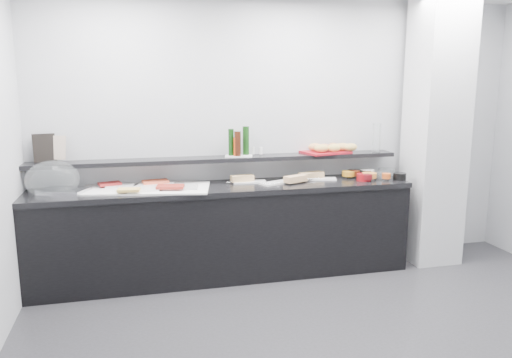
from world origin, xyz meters
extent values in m
plane|color=#2D2D30|center=(0.00, 0.00, 0.00)|extent=(5.00, 5.00, 0.00)
cube|color=#B3B7BB|center=(0.00, 2.00, 1.35)|extent=(5.00, 0.02, 2.70)
cube|color=silver|center=(1.50, 1.65, 1.35)|extent=(0.50, 0.50, 2.70)
cube|color=black|center=(-0.70, 1.70, 0.42)|extent=(3.60, 0.60, 0.85)
cube|color=black|center=(-0.70, 1.70, 0.88)|extent=(3.62, 0.62, 0.05)
cube|color=black|center=(-0.70, 1.88, 1.13)|extent=(3.60, 0.25, 0.04)
cube|color=#B6B8BE|center=(-2.14, 1.71, 0.92)|extent=(0.47, 0.40, 0.04)
ellipsoid|color=white|center=(-2.23, 1.73, 1.03)|extent=(0.52, 0.41, 0.34)
cube|color=white|center=(-1.43, 1.72, 0.91)|extent=(1.24, 0.76, 0.01)
cube|color=white|center=(-1.64, 1.81, 0.92)|extent=(0.31, 0.26, 0.01)
cube|color=maroon|center=(-1.75, 1.85, 0.94)|extent=(0.22, 0.17, 0.02)
cube|color=white|center=(-1.35, 1.80, 0.92)|extent=(0.39, 0.32, 0.01)
cube|color=#F05331|center=(-1.34, 1.85, 0.94)|extent=(0.25, 0.18, 0.02)
cube|color=white|center=(-1.47, 1.59, 0.92)|extent=(0.29, 0.21, 0.01)
cube|color=#FCCC62|center=(-1.58, 1.53, 0.94)|extent=(0.21, 0.15, 0.02)
cube|color=silver|center=(-1.12, 1.62, 0.92)|extent=(0.34, 0.25, 0.01)
cube|color=maroon|center=(-1.22, 1.58, 0.94)|extent=(0.27, 0.20, 0.02)
cube|color=white|center=(-0.43, 1.79, 0.91)|extent=(0.33, 0.17, 0.01)
cube|color=tan|center=(-0.50, 1.80, 0.94)|extent=(0.23, 0.11, 0.06)
cylinder|color=silver|center=(-0.59, 1.77, 0.92)|extent=(0.16, 0.03, 0.01)
cube|color=white|center=(-0.20, 1.68, 0.91)|extent=(0.35, 0.25, 0.01)
cube|color=tan|center=(0.00, 1.65, 0.94)|extent=(0.26, 0.18, 0.06)
cylinder|color=#B4B7BC|center=(-0.25, 1.63, 0.92)|extent=(0.16, 0.04, 0.01)
cube|color=white|center=(0.30, 1.77, 0.91)|extent=(0.34, 0.22, 0.01)
cube|color=tan|center=(0.21, 1.79, 0.94)|extent=(0.28, 0.18, 0.06)
cylinder|color=silver|center=(0.20, 1.73, 0.92)|extent=(0.16, 0.04, 0.01)
cylinder|color=white|center=(0.70, 1.83, 0.94)|extent=(0.20, 0.20, 0.07)
cylinder|color=orange|center=(0.60, 1.77, 0.95)|extent=(0.15, 0.15, 0.05)
cylinder|color=black|center=(0.79, 1.79, 0.94)|extent=(0.18, 0.18, 0.07)
cylinder|color=#5B1F0D|center=(0.68, 1.79, 0.95)|extent=(0.14, 0.14, 0.05)
cylinder|color=silver|center=(1.06, 1.82, 0.94)|extent=(0.22, 0.22, 0.07)
cylinder|color=white|center=(0.84, 1.83, 0.95)|extent=(0.17, 0.17, 0.05)
cylinder|color=maroon|center=(0.70, 1.61, 0.94)|extent=(0.15, 0.15, 0.07)
cylinder|color=#5C0D12|center=(0.71, 1.56, 0.95)|extent=(0.11, 0.11, 0.05)
cylinder|color=white|center=(0.91, 1.63, 0.94)|extent=(0.16, 0.16, 0.07)
cylinder|color=orange|center=(0.77, 1.63, 0.95)|extent=(0.16, 0.16, 0.05)
cylinder|color=black|center=(1.07, 1.57, 0.94)|extent=(0.14, 0.14, 0.07)
cylinder|color=#C6501B|center=(0.92, 1.56, 0.95)|extent=(0.10, 0.10, 0.05)
cube|color=black|center=(-2.31, 1.94, 1.28)|extent=(0.21, 0.12, 0.26)
cube|color=tan|center=(-2.21, 1.95, 1.28)|extent=(0.20, 0.11, 0.22)
cube|color=white|center=(-0.52, 1.87, 1.16)|extent=(0.30, 0.22, 0.01)
cylinder|color=#0F350E|center=(-0.59, 1.89, 1.29)|extent=(0.07, 0.07, 0.26)
cylinder|color=#361509|center=(-0.54, 1.83, 1.28)|extent=(0.08, 0.08, 0.24)
cylinder|color=#11380F|center=(-0.44, 1.90, 1.30)|extent=(0.07, 0.07, 0.28)
cylinder|color=#BB390D|center=(-0.56, 1.83, 1.25)|extent=(0.04, 0.04, 0.18)
cylinder|color=silver|center=(-0.37, 1.91, 1.20)|extent=(0.03, 0.03, 0.07)
cylinder|color=white|center=(-0.29, 1.90, 1.20)|extent=(0.04, 0.04, 0.07)
cube|color=#A2111D|center=(0.40, 1.90, 1.16)|extent=(0.52, 0.42, 0.02)
ellipsoid|color=tan|center=(0.29, 1.93, 1.21)|extent=(0.15, 0.10, 0.08)
ellipsoid|color=#B27744|center=(0.49, 1.92, 1.21)|extent=(0.14, 0.11, 0.08)
ellipsoid|color=tan|center=(0.32, 1.82, 1.21)|extent=(0.16, 0.11, 0.08)
ellipsoid|color=gold|center=(0.46, 1.81, 1.21)|extent=(0.14, 0.09, 0.08)
ellipsoid|color=gold|center=(0.64, 1.83, 1.21)|extent=(0.18, 0.14, 0.08)
ellipsoid|color=#C17949|center=(0.37, 1.86, 1.21)|extent=(0.18, 0.14, 0.08)
ellipsoid|color=tan|center=(0.57, 1.88, 1.21)|extent=(0.16, 0.10, 0.08)
cylinder|color=silver|center=(0.94, 1.84, 1.30)|extent=(0.11, 0.11, 0.30)
camera|label=1|loc=(-1.51, -2.88, 1.86)|focal=35.00mm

